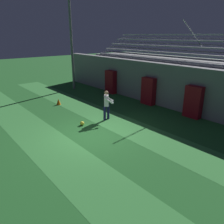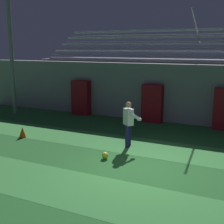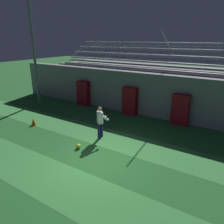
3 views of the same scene
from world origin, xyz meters
The scene contains 11 objects.
ground_plane centered at (0.00, 0.00, 0.00)m, with size 80.00×80.00×0.00m, color #236028.
turf_stripe_mid centered at (0.00, -1.95, 0.00)m, with size 28.00×2.03×0.01m, color #38843D.
turf_stripe_far centered at (0.00, 2.10, 0.00)m, with size 28.00×2.03×0.01m, color #38843D.
back_wall centered at (0.00, 6.50, 1.40)m, with size 24.00×0.60×2.80m, color gray.
padding_pillar_gate_left centered at (-1.67, 5.95, 0.92)m, with size 0.99×0.44×1.84m, color maroon.
padding_pillar_far_left centered at (-5.69, 5.95, 0.92)m, with size 0.99×0.44×1.84m, color maroon.
bleacher_stand centered at (0.00, 8.84, 1.50)m, with size 18.00×4.05×5.43m.
floodlight_pole centered at (-8.98, 4.43, 5.21)m, with size 0.90×0.36×8.27m.
goalkeeper centered at (-1.21, 1.92, 0.95)m, with size 0.74×0.73×1.67m.
soccer_ball centered at (-1.39, 0.38, 0.11)m, with size 0.22×0.22×0.22m, color yellow.
traffic_cone centered at (-5.54, 1.14, 0.21)m, with size 0.30×0.30×0.42m, color orange.
Camera 2 is at (3.04, -8.23, 3.59)m, focal length 50.00 mm.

